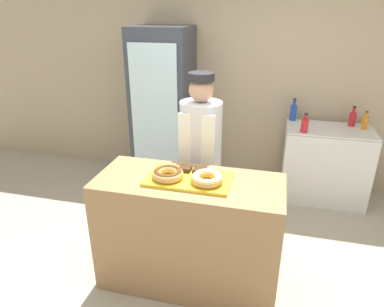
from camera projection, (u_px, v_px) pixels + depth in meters
ground_plane at (189, 278)px, 2.97m from camera, size 14.00×14.00×0.00m
wall_back at (231, 78)px, 4.34m from camera, size 8.00×0.06×2.70m
display_counter at (189, 233)px, 2.78m from camera, size 1.44×0.61×0.96m
serving_tray at (189, 179)px, 2.59m from camera, size 0.64×0.37×0.02m
donut_chocolate_glaze at (168, 173)px, 2.56m from camera, size 0.24×0.24×0.07m
donut_light_glaze at (207, 178)px, 2.49m from camera, size 0.24×0.24×0.07m
brownie_back_left at (185, 169)px, 2.69m from camera, size 0.10×0.10×0.03m
brownie_back_right at (200, 170)px, 2.66m from camera, size 0.10×0.10×0.03m
baker_person at (200, 158)px, 3.20m from camera, size 0.38×0.38×1.66m
beverage_fridge at (164, 109)px, 4.31m from camera, size 0.69×0.67×1.98m
chest_freezer at (325, 164)px, 4.07m from camera, size 0.96×0.57×0.90m
bottle_orange at (365, 122)px, 3.84m from camera, size 0.06×0.06×0.21m
bottle_red at (352, 118)px, 3.95m from camera, size 0.08×0.08×0.23m
bottle_blue at (293, 112)px, 4.15m from camera, size 0.08×0.08×0.27m
bottle_red_b at (305, 125)px, 3.75m from camera, size 0.08×0.08×0.21m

